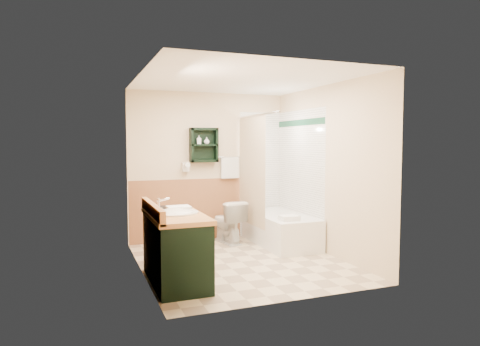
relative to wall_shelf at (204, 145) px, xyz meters
The scene contains 25 objects.
floor 2.09m from the wall_shelf, 85.93° to the right, with size 3.00×3.00×0.00m, color beige.
back_wall 0.38m from the wall_shelf, 48.99° to the left, with size 2.60×0.04×2.40m, color beige.
left_wall 1.89m from the wall_shelf, 130.97° to the right, with size 0.04×3.00×2.40m, color beige.
right_wall 2.03m from the wall_shelf, 44.70° to the right, with size 0.04×3.00×2.40m, color beige.
ceiling 1.66m from the wall_shelf, 85.93° to the right, with size 2.60×3.00×0.04m, color white.
wainscot_left 2.12m from the wall_shelf, 130.14° to the right, with size 2.98×2.98×1.00m, color #B06F47, non-canonical shape.
wainscot_back 1.06m from the wall_shelf, 38.66° to the left, with size 2.58×2.58×1.00m, color #B06F47, non-canonical shape.
mirror_frame 2.28m from the wall_shelf, 120.90° to the right, with size 1.30×1.30×1.00m, color brown, non-canonical shape.
mirror_glass 2.28m from the wall_shelf, 120.79° to the right, with size 1.20×1.20×0.90m, color white, non-canonical shape.
tile_right 1.61m from the wall_shelf, 25.39° to the right, with size 1.50×1.50×2.10m, color white, non-canonical shape.
tile_back 1.23m from the wall_shelf, ahead, with size 0.95×0.95×2.10m, color white, non-canonical shape.
tile_accent 1.56m from the wall_shelf, 25.55° to the right, with size 1.50×1.50×0.10m, color #13452E, non-canonical shape.
wall_shelf is the anchor object (origin of this frame).
hair_dryer 0.46m from the wall_shelf, behind, with size 0.10×0.24×0.18m, color white, non-canonical shape.
towel_bar 0.49m from the wall_shelf, ahead, with size 0.40×0.06×0.40m, color silver, non-canonical shape.
curtain_rod 1.01m from the wall_shelf, 46.11° to the right, with size 0.03×0.03×1.60m, color silver.
shower_curtain 0.89m from the wall_shelf, 37.30° to the right, with size 1.05×1.05×1.70m, color #C7B497, non-canonical shape.
vanity 2.41m from the wall_shelf, 115.08° to the right, with size 0.59×1.24×0.79m, color black.
bathtub 1.81m from the wall_shelf, 34.06° to the right, with size 0.71×1.50×0.47m, color white.
toilet 1.29m from the wall_shelf, 45.62° to the right, with size 0.38×0.68×0.67m, color white.
counter_towel 1.97m from the wall_shelf, 115.74° to the right, with size 0.27×0.21×0.04m, color silver.
vanity_book 1.94m from the wall_shelf, 125.59° to the right, with size 0.16×0.02×0.21m, color black.
tub_towel 1.84m from the wall_shelf, 52.65° to the right, with size 0.26×0.21×0.07m, color silver.
soap_bottle_a 0.10m from the wall_shelf, behind, with size 0.06×0.14×0.07m, color white.
soap_bottle_b 0.07m from the wall_shelf, ahead, with size 0.09×0.11×0.09m, color white.
Camera 1 is at (-2.02, -5.22, 1.58)m, focal length 32.00 mm.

